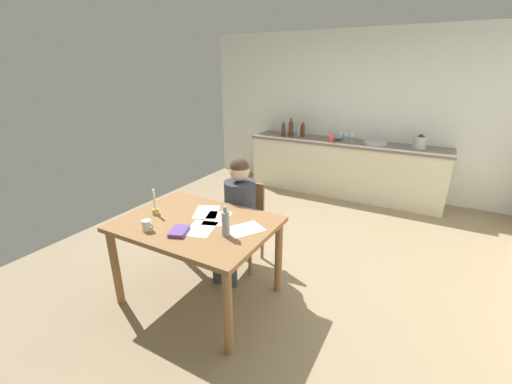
% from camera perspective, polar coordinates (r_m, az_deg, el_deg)
% --- Properties ---
extents(ground_plane, '(5.20, 5.20, 0.04)m').
position_cam_1_polar(ground_plane, '(3.88, 5.60, -10.83)').
color(ground_plane, '#937F60').
extents(wall_back, '(5.20, 0.12, 2.60)m').
position_cam_1_polar(wall_back, '(5.84, 16.63, 12.96)').
color(wall_back, silver).
rests_on(wall_back, ground).
extents(kitchen_counter, '(3.14, 0.64, 0.90)m').
position_cam_1_polar(kitchen_counter, '(5.66, 14.92, 4.10)').
color(kitchen_counter, beige).
rests_on(kitchen_counter, ground).
extents(dining_table, '(1.30, 0.97, 0.77)m').
position_cam_1_polar(dining_table, '(2.91, -10.24, -7.03)').
color(dining_table, olive).
rests_on(dining_table, ground).
extents(chair_at_table, '(0.44, 0.44, 0.88)m').
position_cam_1_polar(chair_at_table, '(3.49, -2.13, -4.86)').
color(chair_at_table, olive).
rests_on(chair_at_table, ground).
extents(person_seated, '(0.36, 0.61, 1.19)m').
position_cam_1_polar(person_seated, '(3.30, -3.27, -3.00)').
color(person_seated, '#333842').
rests_on(person_seated, ground).
extents(coffee_mug, '(0.11, 0.08, 0.09)m').
position_cam_1_polar(coffee_mug, '(2.80, -18.48, -5.55)').
color(coffee_mug, white).
rests_on(coffee_mug, dining_table).
extents(candlestick, '(0.06, 0.06, 0.24)m').
position_cam_1_polar(candlestick, '(3.07, -17.19, -2.61)').
color(candlestick, gold).
rests_on(candlestick, dining_table).
extents(book_magazine, '(0.18, 0.22, 0.03)m').
position_cam_1_polar(book_magazine, '(2.70, -13.28, -6.68)').
color(book_magazine, '#634395').
rests_on(book_magazine, dining_table).
extents(paper_letter, '(0.32, 0.36, 0.00)m').
position_cam_1_polar(paper_letter, '(3.04, -8.63, -3.46)').
color(paper_letter, white).
rests_on(paper_letter, dining_table).
extents(paper_bill, '(0.28, 0.34, 0.00)m').
position_cam_1_polar(paper_bill, '(2.74, -9.62, -6.31)').
color(paper_bill, white).
rests_on(paper_bill, dining_table).
extents(paper_envelope, '(0.30, 0.35, 0.00)m').
position_cam_1_polar(paper_envelope, '(2.90, -6.78, -4.57)').
color(paper_envelope, white).
rests_on(paper_envelope, dining_table).
extents(paper_receipt, '(0.33, 0.36, 0.00)m').
position_cam_1_polar(paper_receipt, '(2.69, -2.01, -6.52)').
color(paper_receipt, white).
rests_on(paper_receipt, dining_table).
extents(wine_bottle_on_table, '(0.07, 0.07, 0.25)m').
position_cam_1_polar(wine_bottle_on_table, '(2.57, -5.31, -5.46)').
color(wine_bottle_on_table, '#8C999E').
rests_on(wine_bottle_on_table, dining_table).
extents(sink_unit, '(0.36, 0.36, 0.24)m').
position_cam_1_polar(sink_unit, '(5.47, 20.12, 8.07)').
color(sink_unit, '#B2B7BC').
rests_on(sink_unit, kitchen_counter).
extents(bottle_oil, '(0.07, 0.07, 0.24)m').
position_cam_1_polar(bottle_oil, '(5.83, 4.81, 10.77)').
color(bottle_oil, '#593319').
rests_on(bottle_oil, kitchen_counter).
extents(bottle_vinegar, '(0.08, 0.08, 0.31)m').
position_cam_1_polar(bottle_vinegar, '(5.81, 6.12, 10.95)').
color(bottle_vinegar, '#593319').
rests_on(bottle_vinegar, kitchen_counter).
extents(bottle_wine_red, '(0.07, 0.07, 0.28)m').
position_cam_1_polar(bottle_wine_red, '(5.79, 7.45, 10.76)').
color(bottle_wine_red, '#8C999E').
rests_on(bottle_wine_red, kitchen_counter).
extents(bottle_sauce, '(0.07, 0.07, 0.25)m').
position_cam_1_polar(bottle_sauce, '(5.81, 8.17, 10.62)').
color(bottle_sauce, '#593319').
rests_on(bottle_sauce, kitchen_counter).
extents(mixing_bowl, '(0.19, 0.19, 0.09)m').
position_cam_1_polar(mixing_bowl, '(5.65, 14.03, 9.28)').
color(mixing_bowl, '#668C99').
rests_on(mixing_bowl, kitchen_counter).
extents(stovetop_kettle, '(0.18, 0.18, 0.22)m').
position_cam_1_polar(stovetop_kettle, '(5.40, 26.72, 7.79)').
color(stovetop_kettle, '#B7BABF').
rests_on(stovetop_kettle, kitchen_counter).
extents(wine_glass_near_sink, '(0.07, 0.07, 0.15)m').
position_cam_1_polar(wine_glass_near_sink, '(5.67, 16.45, 9.77)').
color(wine_glass_near_sink, silver).
rests_on(wine_glass_near_sink, kitchen_counter).
extents(wine_glass_by_kettle, '(0.07, 0.07, 0.15)m').
position_cam_1_polar(wine_glass_by_kettle, '(5.69, 15.42, 9.91)').
color(wine_glass_by_kettle, silver).
rests_on(wine_glass_by_kettle, kitchen_counter).
extents(wine_glass_back_left, '(0.07, 0.07, 0.15)m').
position_cam_1_polar(wine_glass_back_left, '(5.71, 14.55, 10.03)').
color(wine_glass_back_left, silver).
rests_on(wine_glass_back_left, kitchen_counter).
extents(teacup_on_counter, '(0.13, 0.09, 0.10)m').
position_cam_1_polar(teacup_on_counter, '(5.45, 13.01, 9.07)').
color(teacup_on_counter, '#D84C3F').
rests_on(teacup_on_counter, kitchen_counter).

